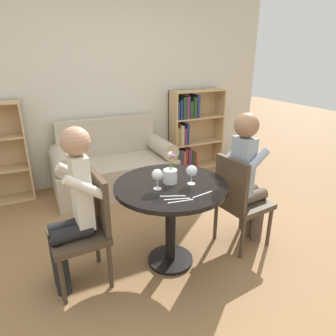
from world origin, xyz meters
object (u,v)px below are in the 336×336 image
couch (114,167)px  wine_glass_right (192,171)px  flower_vase (170,173)px  chair_left (87,226)px  chair_right (239,199)px  person_left (73,207)px  bookshelf_right (190,131)px  wine_glass_left (157,175)px  person_right (247,177)px

couch → wine_glass_right: (0.15, -1.79, 0.55)m
flower_vase → chair_left: bearing=174.4°
chair_left → flower_vase: bearing=81.6°
chair_right → person_left: size_ratio=0.70×
couch → bookshelf_right: size_ratio=1.27×
bookshelf_right → wine_glass_right: 2.38m
flower_vase → chair_right: bearing=-6.3°
wine_glass_right → wine_glass_left: bearing=173.5°
wine_glass_left → flower_vase: size_ratio=0.62×
person_right → wine_glass_left: 0.91m
person_left → wine_glass_right: 0.94m
person_left → chair_left: bearing=91.9°
wine_glass_right → flower_vase: flower_vase is taller
bookshelf_right → wine_glass_right: bearing=-119.6°
bookshelf_right → chair_left: (-2.00, -1.89, -0.10)m
wine_glass_left → person_right: bearing=0.5°
chair_right → wine_glass_right: 0.65m
wine_glass_left → wine_glass_right: (0.28, -0.03, -0.00)m
bookshelf_right → chair_right: bearing=-107.5°
chair_left → person_right: (1.44, -0.12, 0.19)m
chair_right → person_left: person_left is taller
bookshelf_right → person_right: person_right is taller
bookshelf_right → wine_glass_left: (-1.45, -2.03, 0.28)m
chair_left → wine_glass_left: wine_glass_left is taller
chair_left → chair_right: same height
person_right → wine_glass_right: size_ratio=8.07×
person_right → bookshelf_right: bearing=-21.9°
person_right → flower_vase: (-0.75, 0.06, 0.15)m
person_left → flower_vase: 0.79m
chair_left → wine_glass_right: 0.92m
person_left → wine_glass_left: (0.63, -0.13, 0.18)m
chair_left → wine_glass_right: size_ratio=5.67×
chair_left → couch: bearing=154.6°
person_right → flower_vase: person_right is taller
bookshelf_right → chair_left: bookshelf_right is taller
bookshelf_right → wine_glass_left: size_ratio=7.49×
chair_right → person_left: 1.46m
person_right → wine_glass_right: bearing=87.2°
couch → chair_right: bearing=-69.1°
bookshelf_right → flower_vase: bearing=-123.8°
bookshelf_right → flower_vase: 2.37m
couch → bookshelf_right: bookshelf_right is taller
wine_glass_left → wine_glass_right: 0.28m
person_left → flower_vase: (0.77, -0.06, 0.15)m
bookshelf_right → chair_left: bearing=-136.5°
person_left → wine_glass_left: 0.67m
chair_right → person_left: (-1.44, 0.13, 0.19)m
flower_vase → bookshelf_right: bearing=56.2°
person_left → person_right: person_right is taller
couch → person_right: (0.76, -1.75, 0.38)m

